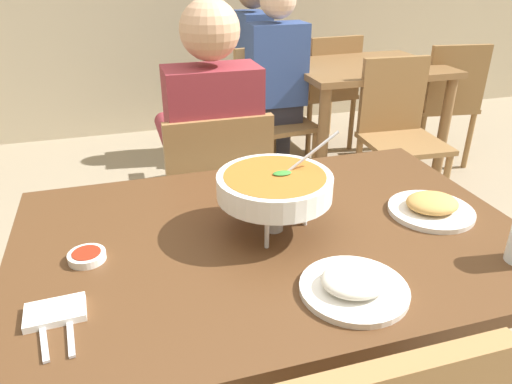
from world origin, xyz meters
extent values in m
cube|color=#51331C|center=(0.00, 0.00, 0.76)|extent=(1.34, 0.90, 0.04)
cylinder|color=#51331C|center=(-0.61, 0.39, 0.37)|extent=(0.07, 0.07, 0.74)
cylinder|color=#51331C|center=(0.61, 0.39, 0.37)|extent=(0.07, 0.07, 0.74)
cube|color=olive|center=(0.00, 0.83, 0.43)|extent=(0.44, 0.44, 0.03)
cube|color=olive|center=(0.00, 0.63, 0.68)|extent=(0.42, 0.04, 0.45)
cylinder|color=olive|center=(0.19, 1.02, 0.21)|extent=(0.04, 0.04, 0.42)
cylinder|color=olive|center=(-0.19, 1.02, 0.21)|extent=(0.04, 0.04, 0.42)
cylinder|color=olive|center=(0.19, 0.64, 0.21)|extent=(0.04, 0.04, 0.42)
cylinder|color=olive|center=(-0.19, 0.64, 0.21)|extent=(0.04, 0.04, 0.42)
cylinder|color=#2D2D38|center=(0.10, 0.85, 0.23)|extent=(0.10, 0.10, 0.45)
cylinder|color=#2D2D38|center=(-0.10, 0.85, 0.23)|extent=(0.10, 0.10, 0.45)
cube|color=#2D2D38|center=(0.00, 0.81, 0.51)|extent=(0.32, 0.32, 0.12)
cube|color=maroon|center=(0.00, 0.73, 0.82)|extent=(0.36, 0.20, 0.50)
sphere|color=tan|center=(0.00, 0.73, 1.20)|extent=(0.22, 0.22, 0.22)
cylinder|color=maroon|center=(0.16, 0.93, 0.77)|extent=(0.08, 0.28, 0.08)
cylinder|color=maroon|center=(-0.16, 0.93, 0.77)|extent=(0.08, 0.28, 0.08)
cylinder|color=silver|center=(0.10, 0.02, 0.83)|extent=(0.01, 0.01, 0.10)
cylinder|color=silver|center=(-0.04, 0.09, 0.83)|extent=(0.01, 0.01, 0.10)
cylinder|color=silver|center=(-0.04, -0.06, 0.83)|extent=(0.01, 0.01, 0.10)
torus|color=silver|center=(0.01, 0.02, 0.88)|extent=(0.21, 0.21, 0.01)
cylinder|color=#B2B2B7|center=(0.01, 0.02, 0.80)|extent=(0.05, 0.05, 0.04)
cone|color=orange|center=(0.01, 0.02, 0.83)|extent=(0.02, 0.02, 0.04)
cylinder|color=white|center=(0.01, 0.02, 0.91)|extent=(0.30, 0.30, 0.06)
cylinder|color=#AD6023|center=(0.01, 0.02, 0.93)|extent=(0.26, 0.26, 0.01)
ellipsoid|color=#388433|center=(0.03, 0.02, 0.94)|extent=(0.05, 0.03, 0.01)
cylinder|color=silver|center=(0.10, 0.04, 0.97)|extent=(0.18, 0.01, 0.13)
cylinder|color=white|center=(0.09, -0.29, 0.79)|extent=(0.24, 0.24, 0.01)
ellipsoid|color=white|center=(0.09, -0.29, 0.81)|extent=(0.15, 0.13, 0.04)
cylinder|color=white|center=(0.47, -0.03, 0.79)|extent=(0.24, 0.24, 0.01)
ellipsoid|color=tan|center=(0.47, -0.03, 0.81)|extent=(0.15, 0.13, 0.04)
cylinder|color=white|center=(-0.47, 0.01, 0.79)|extent=(0.09, 0.09, 0.02)
cylinder|color=maroon|center=(-0.47, 0.01, 0.80)|extent=(0.07, 0.07, 0.01)
cube|color=white|center=(-0.53, -0.18, 0.79)|extent=(0.12, 0.09, 0.02)
cube|color=silver|center=(-0.55, -0.23, 0.78)|extent=(0.04, 0.17, 0.01)
cube|color=silver|center=(-0.50, -0.23, 0.78)|extent=(0.03, 0.17, 0.01)
cube|color=brown|center=(1.29, 1.87, 0.76)|extent=(1.00, 0.80, 0.04)
cylinder|color=brown|center=(0.85, 1.53, 0.37)|extent=(0.07, 0.07, 0.74)
cylinder|color=brown|center=(1.73, 1.53, 0.37)|extent=(0.07, 0.07, 0.74)
cylinder|color=brown|center=(0.85, 2.21, 0.37)|extent=(0.07, 0.07, 0.74)
cylinder|color=brown|center=(1.73, 2.21, 0.37)|extent=(0.07, 0.07, 0.74)
cube|color=olive|center=(0.64, 1.83, 0.43)|extent=(0.49, 0.49, 0.03)
cube|color=olive|center=(0.62, 2.02, 0.68)|extent=(0.42, 0.09, 0.45)
cylinder|color=olive|center=(0.48, 1.61, 0.21)|extent=(0.04, 0.04, 0.42)
cylinder|color=olive|center=(0.86, 1.66, 0.21)|extent=(0.04, 0.04, 0.42)
cylinder|color=olive|center=(0.43, 1.99, 0.21)|extent=(0.04, 0.04, 0.42)
cylinder|color=olive|center=(0.81, 2.04, 0.21)|extent=(0.04, 0.04, 0.42)
cube|color=olive|center=(0.61, 2.42, 0.43)|extent=(0.50, 0.50, 0.03)
cube|color=olive|center=(0.81, 2.39, 0.68)|extent=(0.10, 0.42, 0.45)
cylinder|color=olive|center=(0.45, 2.63, 0.21)|extent=(0.04, 0.04, 0.42)
cylinder|color=olive|center=(0.40, 2.26, 0.21)|extent=(0.04, 0.04, 0.42)
cylinder|color=olive|center=(0.82, 2.58, 0.21)|extent=(0.04, 0.04, 0.42)
cylinder|color=olive|center=(0.77, 2.20, 0.21)|extent=(0.04, 0.04, 0.42)
cube|color=olive|center=(1.25, 1.27, 0.43)|extent=(0.47, 0.47, 0.03)
cube|color=olive|center=(1.27, 1.47, 0.68)|extent=(0.42, 0.06, 0.45)
cylinder|color=olive|center=(1.05, 1.09, 0.21)|extent=(0.04, 0.04, 0.42)
cylinder|color=olive|center=(1.43, 1.07, 0.21)|extent=(0.04, 0.04, 0.42)
cylinder|color=olive|center=(1.08, 1.47, 0.21)|extent=(0.04, 0.04, 0.42)
cylinder|color=olive|center=(1.45, 1.45, 0.21)|extent=(0.04, 0.04, 0.42)
cube|color=olive|center=(1.24, 2.47, 0.43)|extent=(0.46, 0.46, 0.03)
cube|color=olive|center=(1.26, 2.27, 0.68)|extent=(0.42, 0.06, 0.45)
cylinder|color=olive|center=(1.42, 2.67, 0.21)|extent=(0.04, 0.04, 0.42)
cylinder|color=olive|center=(1.04, 2.65, 0.21)|extent=(0.04, 0.04, 0.42)
cylinder|color=olive|center=(1.44, 2.29, 0.21)|extent=(0.04, 0.04, 0.42)
cylinder|color=olive|center=(1.07, 2.27, 0.21)|extent=(0.04, 0.04, 0.42)
cube|color=olive|center=(1.93, 1.91, 0.43)|extent=(0.50, 0.50, 0.03)
cube|color=olive|center=(1.91, 1.71, 0.68)|extent=(0.42, 0.10, 0.45)
cylinder|color=olive|center=(2.15, 2.07, 0.21)|extent=(0.04, 0.04, 0.42)
cylinder|color=olive|center=(1.77, 2.12, 0.21)|extent=(0.04, 0.04, 0.42)
cylinder|color=olive|center=(2.09, 1.69, 0.21)|extent=(0.04, 0.04, 0.42)
cylinder|color=olive|center=(1.72, 1.75, 0.21)|extent=(0.04, 0.04, 0.42)
cylinder|color=#2D2D38|center=(0.74, 1.95, 0.23)|extent=(0.10, 0.10, 0.45)
cylinder|color=#2D2D38|center=(0.54, 1.95, 0.23)|extent=(0.10, 0.10, 0.45)
cube|color=#2D2D38|center=(0.64, 1.91, 0.51)|extent=(0.32, 0.32, 0.12)
cube|color=#334C8C|center=(0.64, 1.83, 0.82)|extent=(0.36, 0.20, 0.50)
sphere|color=beige|center=(0.64, 1.83, 1.20)|extent=(0.22, 0.22, 0.22)
cylinder|color=#334C8C|center=(0.80, 2.03, 0.77)|extent=(0.08, 0.28, 0.08)
cylinder|color=#334C8C|center=(0.48, 2.03, 0.77)|extent=(0.08, 0.28, 0.08)
cylinder|color=#2D2D38|center=(0.78, 2.35, 0.23)|extent=(0.10, 0.10, 0.45)
cylinder|color=#2D2D38|center=(0.78, 2.55, 0.23)|extent=(0.10, 0.10, 0.45)
cube|color=#2D2D38|center=(0.74, 2.45, 0.51)|extent=(0.32, 0.32, 0.12)
cube|color=#334C8C|center=(0.66, 2.45, 0.82)|extent=(0.20, 0.36, 0.50)
cylinder|color=#334C8C|center=(0.86, 2.29, 0.77)|extent=(0.28, 0.08, 0.08)
cylinder|color=#334C8C|center=(0.86, 2.61, 0.77)|extent=(0.28, 0.08, 0.08)
camera|label=1|loc=(-0.36, -1.04, 1.45)|focal=33.64mm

